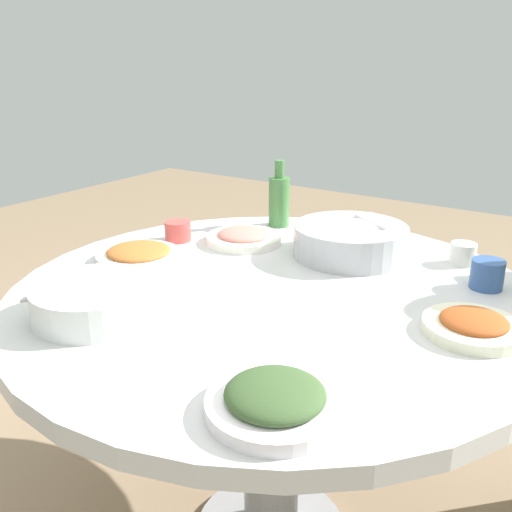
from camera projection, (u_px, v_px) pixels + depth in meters
The scene contains 11 objects.
round_dining_table at pixel (273, 336), 1.42m from camera, with size 1.28×1.28×0.77m.
rice_bowl at pixel (350, 240), 1.58m from camera, with size 0.32×0.32×0.10m.
soup_bowl at pixel (94, 302), 1.22m from camera, with size 0.27×0.27×0.07m.
dish_stirfry at pixel (473, 325), 1.15m from camera, with size 0.20×0.20×0.04m.
dish_shrimp at pixel (244, 237), 1.70m from camera, with size 0.22×0.22×0.04m.
dish_greens at pixel (275, 400), 0.90m from camera, with size 0.22×0.22×0.06m.
dish_tofu_braise at pixel (139, 254), 1.56m from camera, with size 0.23×0.23×0.04m.
green_bottle at pixel (279, 200), 1.85m from camera, with size 0.07×0.07×0.22m.
tea_cup_near at pixel (178, 231), 1.72m from camera, with size 0.08×0.08×0.06m, color #CF4A45.
tea_cup_far at pixel (463, 254), 1.53m from camera, with size 0.07×0.07×0.06m, color silver.
tea_cup_side at pixel (487, 274), 1.37m from camera, with size 0.08×0.08×0.07m, color #33538F.
Camera 1 is at (1.08, 0.67, 1.32)m, focal length 39.76 mm.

